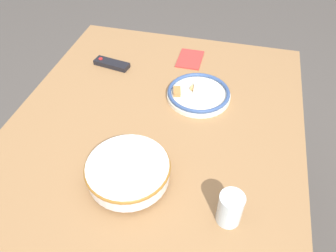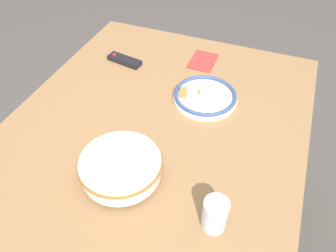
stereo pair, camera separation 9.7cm
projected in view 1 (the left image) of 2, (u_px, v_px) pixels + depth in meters
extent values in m
plane|color=#4C4742|center=(159.00, 224.00, 1.66)|extent=(8.00, 8.00, 0.00)
cube|color=olive|center=(156.00, 126.00, 1.17)|extent=(1.20, 1.02, 0.04)
cylinder|color=olive|center=(265.00, 120.00, 1.71)|extent=(0.06, 0.06, 0.68)
cylinder|color=olive|center=(108.00, 94.00, 1.86)|extent=(0.06, 0.06, 0.68)
cylinder|color=silver|center=(129.00, 178.00, 0.97)|extent=(0.11, 0.11, 0.01)
cylinder|color=silver|center=(128.00, 171.00, 0.95)|extent=(0.24, 0.24, 0.06)
cylinder|color=#C67A33|center=(128.00, 172.00, 0.95)|extent=(0.22, 0.22, 0.05)
torus|color=#936023|center=(128.00, 167.00, 0.94)|extent=(0.25, 0.25, 0.01)
cylinder|color=silver|center=(198.00, 95.00, 1.24)|extent=(0.24, 0.24, 0.02)
torus|color=#334C7F|center=(199.00, 92.00, 1.23)|extent=(0.24, 0.24, 0.01)
cube|color=#B2753D|center=(177.00, 92.00, 1.23)|extent=(0.05, 0.04, 0.02)
cube|color=tan|center=(196.00, 89.00, 1.25)|extent=(0.02, 0.04, 0.01)
cube|color=silver|center=(202.00, 89.00, 1.24)|extent=(0.05, 0.06, 0.02)
cube|color=black|center=(112.00, 64.00, 1.39)|extent=(0.07, 0.16, 0.02)
cylinder|color=red|center=(101.00, 59.00, 1.40)|extent=(0.02, 0.02, 0.00)
cylinder|color=silver|center=(230.00, 208.00, 0.85)|extent=(0.07, 0.07, 0.10)
cube|color=#B2332D|center=(190.00, 59.00, 1.43)|extent=(0.15, 0.10, 0.01)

